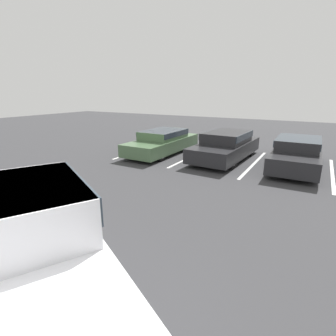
# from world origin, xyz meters

# --- Properties ---
(ground_plane) EXTENTS (60.00, 60.00, 0.00)m
(ground_plane) POSITION_xyz_m (0.00, 0.00, 0.00)
(ground_plane) COLOR #38383A
(stall_stripe_a) EXTENTS (0.12, 4.91, 0.01)m
(stall_stripe_a) POSITION_xyz_m (-4.87, 10.13, 0.00)
(stall_stripe_a) COLOR white
(stall_stripe_a) RESTS_ON ground_plane
(stall_stripe_b) EXTENTS (0.12, 4.91, 0.01)m
(stall_stripe_b) POSITION_xyz_m (-1.97, 10.13, 0.00)
(stall_stripe_b) COLOR white
(stall_stripe_b) RESTS_ON ground_plane
(stall_stripe_c) EXTENTS (0.12, 4.91, 0.01)m
(stall_stripe_c) POSITION_xyz_m (0.94, 10.13, 0.00)
(stall_stripe_c) COLOR white
(stall_stripe_c) RESTS_ON ground_plane
(stall_stripe_d) EXTENTS (0.12, 4.91, 0.01)m
(stall_stripe_d) POSITION_xyz_m (3.85, 10.13, 0.00)
(stall_stripe_d) COLOR white
(stall_stripe_d) RESTS_ON ground_plane
(pickup_truck) EXTENTS (5.81, 4.37, 1.80)m
(pickup_truck) POSITION_xyz_m (0.03, 0.38, 0.89)
(pickup_truck) COLOR silver
(pickup_truck) RESTS_ON ground_plane
(parked_sedan_a) EXTENTS (1.79, 4.72, 1.16)m
(parked_sedan_a) POSITION_xyz_m (-3.54, 9.93, 0.62)
(parked_sedan_a) COLOR #4C6B47
(parked_sedan_a) RESTS_ON ground_plane
(parked_sedan_b) EXTENTS (2.05, 4.71, 1.26)m
(parked_sedan_b) POSITION_xyz_m (-0.40, 10.30, 0.68)
(parked_sedan_b) COLOR #232326
(parked_sedan_b) RESTS_ON ground_plane
(parked_sedan_c) EXTENTS (1.78, 4.50, 1.23)m
(parked_sedan_c) POSITION_xyz_m (2.54, 10.32, 0.66)
(parked_sedan_c) COLOR #232326
(parked_sedan_c) RESTS_ON ground_plane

